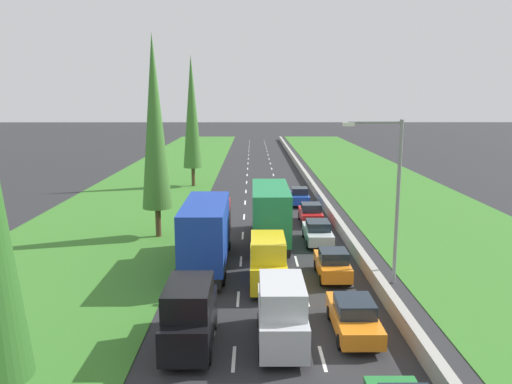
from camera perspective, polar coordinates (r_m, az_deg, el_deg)
name	(u,v)px	position (r m, az deg, el deg)	size (l,w,h in m)	color
ground_plane	(261,179)	(64.05, 0.52, 1.54)	(300.00, 300.00, 0.00)	#28282B
grass_verge_left	(161,178)	(65.09, -10.69, 1.52)	(14.00, 140.00, 0.04)	#387528
grass_verge_right	(373,178)	(65.85, 13.11, 1.53)	(14.00, 140.00, 0.04)	#387528
median_barrier	(305,175)	(64.32, 5.61, 1.91)	(0.44, 120.00, 0.85)	#9E9B93
lane_markings	(261,178)	(64.05, 0.52, 1.55)	(3.64, 116.00, 0.01)	white
black_van_left_lane	(190,315)	(21.30, -7.52, -13.61)	(1.96, 4.90, 2.82)	black
orange_sedan_right_lane	(354,316)	(22.80, 11.01, -13.65)	(1.82, 4.50, 1.64)	orange
silver_van_centre_lane	(282,313)	(21.34, 2.92, -13.49)	(1.96, 4.90, 2.82)	silver
orange_hatchback_right_lane	(333,264)	(29.12, 8.67, -8.07)	(1.74, 3.90, 1.72)	orange
yellow_van_centre_lane	(268,262)	(27.45, 1.34, -7.88)	(1.96, 4.90, 2.82)	yellow
silver_sedan_right_lane	(318,232)	(35.77, 7.00, -4.53)	(1.82, 4.50, 1.64)	silver
red_hatchback_right_lane	(311,213)	(41.25, 6.21, -2.43)	(1.74, 3.90, 1.72)	red
blue_box_truck_left_lane	(207,232)	(30.36, -5.57, -4.57)	(2.46, 9.40, 4.18)	black
blue_hatchback_right_lane	(299,196)	(48.34, 4.92, -0.48)	(1.74, 3.90, 1.72)	#1E47B7
green_box_truck_centre_lane	(270,213)	(35.24, 1.60, -2.38)	(2.46, 9.40, 4.18)	black
poplar_tree_second	(155,123)	(36.72, -11.41, 7.67)	(2.17, 2.17, 14.60)	#4C3823
poplar_tree_third	(192,112)	(58.14, -7.29, 8.94)	(2.17, 2.17, 14.87)	#4C3823
street_light_mast	(392,190)	(27.93, 15.14, 0.19)	(3.20, 0.28, 9.00)	gray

